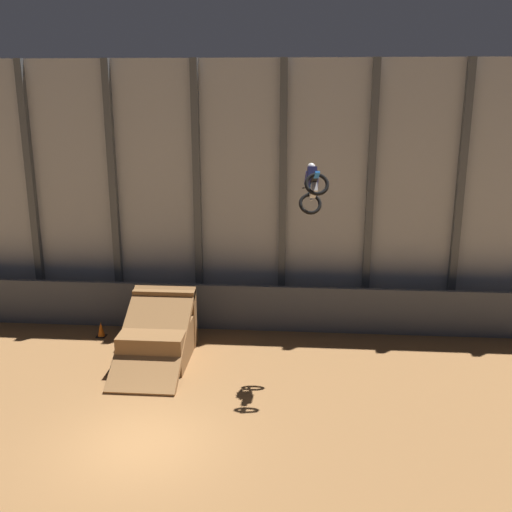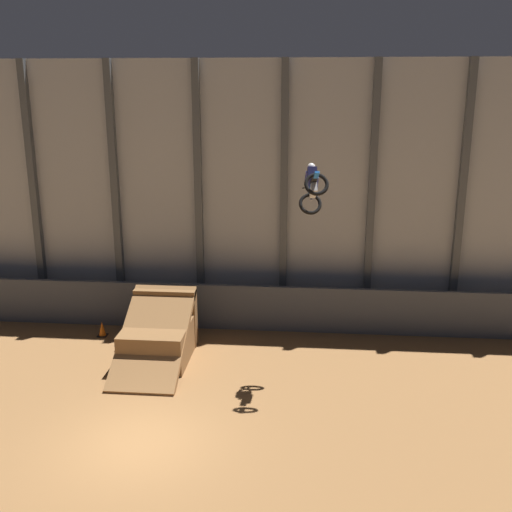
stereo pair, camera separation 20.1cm
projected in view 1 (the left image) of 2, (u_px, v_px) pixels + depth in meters
name	position (u px, v px, depth m)	size (l,w,h in m)	color
ground_plane	(141.00, 444.00, 15.99)	(60.00, 60.00, 0.00)	olive
arena_back_wall	(198.00, 194.00, 23.78)	(32.00, 0.40, 10.28)	#ADB2B7
lower_barrier	(194.00, 306.00, 23.56)	(31.36, 0.20, 1.81)	#474C56
dirt_ramp	(159.00, 336.00, 21.01)	(2.25, 4.16, 2.32)	brown
rider_bike_solo	(313.00, 187.00, 18.31)	(0.96, 1.77, 1.67)	black
traffic_cone_near_ramp	(101.00, 330.00, 22.88)	(0.36, 0.36, 0.58)	black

